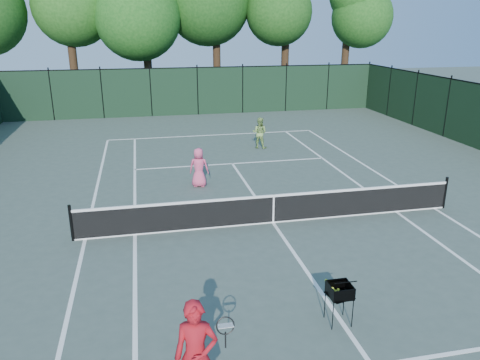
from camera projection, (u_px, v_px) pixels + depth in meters
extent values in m
plane|color=#425047|center=(273.00, 223.00, 14.22)|extent=(90.00, 90.00, 0.00)
cube|color=white|center=(85.00, 239.00, 13.13)|extent=(0.10, 23.77, 0.01)
cube|color=white|center=(434.00, 208.00, 15.30)|extent=(0.10, 23.77, 0.01)
cube|color=white|center=(135.00, 235.00, 13.40)|extent=(0.10, 23.77, 0.01)
cube|color=white|center=(396.00, 212.00, 15.03)|extent=(0.10, 23.77, 0.01)
cube|color=white|center=(213.00, 135.00, 25.22)|extent=(10.97, 0.10, 0.01)
cube|color=white|center=(232.00, 164.00, 20.14)|extent=(8.23, 0.10, 0.01)
cube|color=white|center=(273.00, 223.00, 14.22)|extent=(0.10, 12.80, 0.01)
cube|color=black|center=(273.00, 209.00, 14.07)|extent=(11.60, 0.03, 0.85)
cube|color=white|center=(274.00, 196.00, 13.94)|extent=(11.60, 0.05, 0.07)
cube|color=white|center=(273.00, 222.00, 14.21)|extent=(11.60, 0.05, 0.04)
cube|color=white|center=(273.00, 209.00, 14.07)|extent=(0.05, 0.04, 0.91)
cylinder|color=black|center=(71.00, 223.00, 12.90)|extent=(0.09, 0.09, 1.06)
cylinder|color=black|center=(445.00, 193.00, 15.20)|extent=(0.09, 0.09, 1.06)
cube|color=black|center=(198.00, 92.00, 30.41)|extent=(24.00, 0.05, 3.00)
cylinder|color=black|center=(75.00, 74.00, 32.24)|extent=(0.56, 0.56, 4.80)
cylinder|color=black|center=(149.00, 76.00, 33.12)|extent=(0.56, 0.56, 4.30)
cylinder|color=black|center=(217.00, 69.00, 34.47)|extent=(0.56, 0.56, 5.00)
cylinder|color=black|center=(285.00, 71.00, 34.87)|extent=(0.56, 0.56, 4.60)
cylinder|color=black|center=(344.00, 71.00, 36.36)|extent=(0.56, 0.56, 4.40)
imported|color=#AD131D|center=(196.00, 356.00, 7.17)|extent=(0.75, 0.57, 1.87)
cylinder|color=black|center=(225.00, 340.00, 7.50)|extent=(0.03, 0.03, 0.30)
torus|color=black|center=(225.00, 326.00, 7.42)|extent=(0.30, 0.10, 0.30)
imported|color=#E14F7A|center=(199.00, 167.00, 17.15)|extent=(0.81, 0.64, 1.46)
imported|color=#81A954|center=(260.00, 133.00, 22.45)|extent=(0.91, 0.86, 1.49)
cylinder|color=black|center=(333.00, 316.00, 9.18)|extent=(0.02, 0.02, 0.61)
cylinder|color=black|center=(352.00, 314.00, 9.26)|extent=(0.02, 0.02, 0.61)
cylinder|color=black|center=(325.00, 304.00, 9.57)|extent=(0.02, 0.02, 0.61)
cylinder|color=black|center=(344.00, 302.00, 9.65)|extent=(0.02, 0.02, 0.61)
cube|color=black|center=(340.00, 290.00, 9.28)|extent=(0.54, 0.54, 0.26)
sphere|color=#BDCF2A|center=(340.00, 293.00, 9.30)|extent=(0.07, 0.07, 0.07)
sphere|color=#BDCF2A|center=(340.00, 293.00, 9.30)|extent=(0.07, 0.07, 0.07)
sphere|color=#BDCF2A|center=(340.00, 293.00, 9.30)|extent=(0.07, 0.07, 0.07)
sphere|color=#BDCF2A|center=(340.00, 293.00, 9.30)|extent=(0.07, 0.07, 0.07)
sphere|color=#BDCF2A|center=(340.00, 293.00, 9.30)|extent=(0.07, 0.07, 0.07)
sphere|color=#BDCF2A|center=(340.00, 293.00, 9.30)|extent=(0.07, 0.07, 0.07)
sphere|color=#BDCF2A|center=(340.00, 293.00, 9.30)|extent=(0.07, 0.07, 0.07)
sphere|color=#BDCF2A|center=(340.00, 293.00, 9.30)|extent=(0.07, 0.07, 0.07)
sphere|color=#BDCF2A|center=(340.00, 293.00, 9.30)|extent=(0.07, 0.07, 0.07)
sphere|color=#BDCF2A|center=(340.00, 293.00, 9.30)|extent=(0.07, 0.07, 0.07)
sphere|color=#BDCF2A|center=(340.00, 293.00, 9.30)|extent=(0.07, 0.07, 0.07)
sphere|color=#BDCF2A|center=(340.00, 293.00, 9.30)|extent=(0.07, 0.07, 0.07)
sphere|color=#BDCF2A|center=(340.00, 293.00, 9.30)|extent=(0.07, 0.07, 0.07)
sphere|color=#BDCF2A|center=(340.00, 293.00, 9.30)|extent=(0.07, 0.07, 0.07)
sphere|color=#D6F632|center=(326.00, 280.00, 10.98)|extent=(0.07, 0.07, 0.07)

